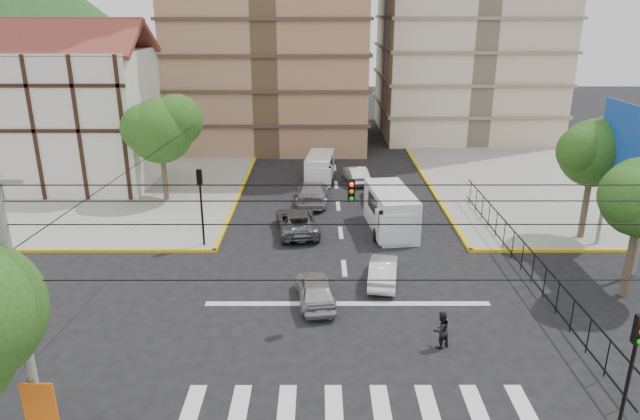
{
  "coord_description": "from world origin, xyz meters",
  "views": [
    {
      "loc": [
        -1.29,
        -21.93,
        12.66
      ],
      "look_at": [
        -1.26,
        2.74,
        4.0
      ],
      "focal_mm": 32.0,
      "sensor_mm": 36.0,
      "label": 1
    }
  ],
  "objects_px": {
    "traffic_light_nw": "(201,195)",
    "car_silver_front_left": "(315,289)",
    "pedestrian_crosswalk": "(441,330)",
    "traffic_light_se": "(633,359)",
    "van_left_lane": "(320,169)",
    "car_white_front_right": "(383,271)",
    "district_sign": "(41,411)",
    "van_right_lane": "(391,213)"
  },
  "relations": [
    {
      "from": "district_sign",
      "to": "van_right_lane",
      "type": "relative_size",
      "value": 0.55
    },
    {
      "from": "car_white_front_right",
      "to": "van_left_lane",
      "type": "bearing_deg",
      "value": -71.37
    },
    {
      "from": "traffic_light_se",
      "to": "car_white_front_right",
      "type": "xyz_separation_m",
      "value": [
        -5.96,
        11.18,
        -2.49
      ]
    },
    {
      "from": "district_sign",
      "to": "car_silver_front_left",
      "type": "distance_m",
      "value": 12.96
    },
    {
      "from": "van_right_lane",
      "to": "pedestrian_crosswalk",
      "type": "relative_size",
      "value": 3.76
    },
    {
      "from": "traffic_light_se",
      "to": "pedestrian_crosswalk",
      "type": "relative_size",
      "value": 2.83
    },
    {
      "from": "pedestrian_crosswalk",
      "to": "van_right_lane",
      "type": "bearing_deg",
      "value": -116.75
    },
    {
      "from": "district_sign",
      "to": "van_left_lane",
      "type": "xyz_separation_m",
      "value": [
        7.54,
        30.02,
        -1.43
      ]
    },
    {
      "from": "car_silver_front_left",
      "to": "pedestrian_crosswalk",
      "type": "xyz_separation_m",
      "value": [
        4.99,
        -3.65,
        0.11
      ]
    },
    {
      "from": "car_white_front_right",
      "to": "van_right_lane",
      "type": "bearing_deg",
      "value": -91.35
    },
    {
      "from": "van_left_lane",
      "to": "district_sign",
      "type": "bearing_deg",
      "value": -97.54
    },
    {
      "from": "car_silver_front_left",
      "to": "traffic_light_nw",
      "type": "bearing_deg",
      "value": -53.83
    },
    {
      "from": "traffic_light_se",
      "to": "traffic_light_nw",
      "type": "height_order",
      "value": "same"
    },
    {
      "from": "car_white_front_right",
      "to": "pedestrian_crosswalk",
      "type": "distance_m",
      "value": 5.96
    },
    {
      "from": "car_silver_front_left",
      "to": "car_white_front_right",
      "type": "distance_m",
      "value": 3.91
    },
    {
      "from": "traffic_light_nw",
      "to": "district_sign",
      "type": "height_order",
      "value": "traffic_light_nw"
    },
    {
      "from": "district_sign",
      "to": "van_left_lane",
      "type": "bearing_deg",
      "value": 75.9
    },
    {
      "from": "van_right_lane",
      "to": "car_silver_front_left",
      "type": "xyz_separation_m",
      "value": [
        -4.5,
        -8.83,
        -0.56
      ]
    },
    {
      "from": "district_sign",
      "to": "van_right_lane",
      "type": "distance_m",
      "value": 22.73
    },
    {
      "from": "traffic_light_se",
      "to": "district_sign",
      "type": "relative_size",
      "value": 1.38
    },
    {
      "from": "traffic_light_nw",
      "to": "van_right_lane",
      "type": "xyz_separation_m",
      "value": [
        10.81,
        2.34,
        -1.88
      ]
    },
    {
      "from": "van_left_lane",
      "to": "pedestrian_crosswalk",
      "type": "height_order",
      "value": "van_left_lane"
    },
    {
      "from": "car_silver_front_left",
      "to": "car_white_front_right",
      "type": "relative_size",
      "value": 1.04
    },
    {
      "from": "traffic_light_nw",
      "to": "car_white_front_right",
      "type": "bearing_deg",
      "value": -24.65
    },
    {
      "from": "car_white_front_right",
      "to": "pedestrian_crosswalk",
      "type": "xyz_separation_m",
      "value": [
        1.67,
        -5.72,
        0.16
      ]
    },
    {
      "from": "van_left_lane",
      "to": "car_white_front_right",
      "type": "xyz_separation_m",
      "value": [
        3.1,
        -17.4,
        -0.4
      ]
    },
    {
      "from": "van_right_lane",
      "to": "traffic_light_se",
      "type": "bearing_deg",
      "value": -81.96
    },
    {
      "from": "van_right_lane",
      "to": "pedestrian_crosswalk",
      "type": "height_order",
      "value": "van_right_lane"
    },
    {
      "from": "van_right_lane",
      "to": "car_white_front_right",
      "type": "xyz_separation_m",
      "value": [
        -1.18,
        -6.77,
        -0.61
      ]
    },
    {
      "from": "district_sign",
      "to": "van_right_lane",
      "type": "height_order",
      "value": "district_sign"
    },
    {
      "from": "car_white_front_right",
      "to": "pedestrian_crosswalk",
      "type": "bearing_deg",
      "value": 114.79
    },
    {
      "from": "van_right_lane",
      "to": "car_silver_front_left",
      "type": "height_order",
      "value": "van_right_lane"
    },
    {
      "from": "van_left_lane",
      "to": "van_right_lane",
      "type": "bearing_deg",
      "value": -61.54
    },
    {
      "from": "car_silver_front_left",
      "to": "pedestrian_crosswalk",
      "type": "distance_m",
      "value": 6.18
    },
    {
      "from": "district_sign",
      "to": "car_silver_front_left",
      "type": "height_order",
      "value": "district_sign"
    },
    {
      "from": "pedestrian_crosswalk",
      "to": "van_left_lane",
      "type": "bearing_deg",
      "value": -107.35
    },
    {
      "from": "van_right_lane",
      "to": "car_white_front_right",
      "type": "bearing_deg",
      "value": -106.78
    },
    {
      "from": "traffic_light_nw",
      "to": "car_silver_front_left",
      "type": "xyz_separation_m",
      "value": [
        6.32,
        -6.49,
        -2.44
      ]
    },
    {
      "from": "van_right_lane",
      "to": "pedestrian_crosswalk",
      "type": "distance_m",
      "value": 12.5
    },
    {
      "from": "van_right_lane",
      "to": "car_silver_front_left",
      "type": "relative_size",
      "value": 1.48
    },
    {
      "from": "traffic_light_nw",
      "to": "van_left_lane",
      "type": "distance_m",
      "value": 14.68
    },
    {
      "from": "district_sign",
      "to": "car_silver_front_left",
      "type": "bearing_deg",
      "value": 55.27
    }
  ]
}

